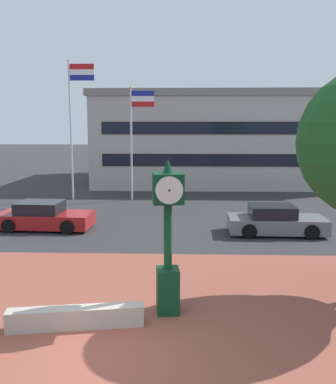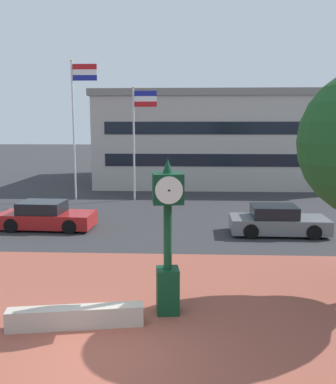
{
  "view_description": "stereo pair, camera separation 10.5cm",
  "coord_description": "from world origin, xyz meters",
  "px_view_note": "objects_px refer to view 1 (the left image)",
  "views": [
    {
      "loc": [
        1.67,
        -8.13,
        4.75
      ],
      "look_at": [
        1.3,
        2.41,
        3.09
      ],
      "focal_mm": 39.48,
      "sensor_mm": 36.0,
      "label": 1
    },
    {
      "loc": [
        1.78,
        -8.13,
        4.75
      ],
      "look_at": [
        1.3,
        2.41,
        3.09
      ],
      "focal_mm": 39.48,
      "sensor_mm": 36.0,
      "label": 2
    }
  ],
  "objects_px": {
    "car_street_near": "(275,221)",
    "flagpole_secondary": "(134,133)",
    "flagpole_primary": "(73,118)",
    "street_clock": "(168,235)",
    "car_street_mid": "(44,217)",
    "civic_building": "(220,138)"
  },
  "relations": [
    {
      "from": "street_clock",
      "to": "flagpole_primary",
      "type": "height_order",
      "value": "flagpole_primary"
    },
    {
      "from": "flagpole_secondary",
      "to": "flagpole_primary",
      "type": "bearing_deg",
      "value": 180.0
    },
    {
      "from": "street_clock",
      "to": "car_street_near",
      "type": "relative_size",
      "value": 0.93
    },
    {
      "from": "car_street_mid",
      "to": "flagpole_primary",
      "type": "relative_size",
      "value": 0.5
    },
    {
      "from": "car_street_near",
      "to": "street_clock",
      "type": "bearing_deg",
      "value": -27.62
    },
    {
      "from": "car_street_near",
      "to": "car_street_mid",
      "type": "xyz_separation_m",
      "value": [
        -10.55,
        0.53,
        0.0
      ]
    },
    {
      "from": "street_clock",
      "to": "flagpole_secondary",
      "type": "distance_m",
      "value": 16.95
    },
    {
      "from": "car_street_near",
      "to": "flagpole_primary",
      "type": "distance_m",
      "value": 14.66
    },
    {
      "from": "car_street_near",
      "to": "flagpole_secondary",
      "type": "distance_m",
      "value": 11.69
    },
    {
      "from": "flagpole_primary",
      "to": "flagpole_secondary",
      "type": "distance_m",
      "value": 3.96
    },
    {
      "from": "flagpole_primary",
      "to": "car_street_near",
      "type": "bearing_deg",
      "value": -37.3
    },
    {
      "from": "flagpole_secondary",
      "to": "civic_building",
      "type": "relative_size",
      "value": 0.35
    },
    {
      "from": "flagpole_secondary",
      "to": "civic_building",
      "type": "bearing_deg",
      "value": 58.89
    },
    {
      "from": "car_street_mid",
      "to": "flagpole_primary",
      "type": "distance_m",
      "value": 9.18
    },
    {
      "from": "car_street_mid",
      "to": "car_street_near",
      "type": "bearing_deg",
      "value": 89.56
    },
    {
      "from": "car_street_near",
      "to": "flagpole_secondary",
      "type": "bearing_deg",
      "value": -138.34
    },
    {
      "from": "car_street_near",
      "to": "car_street_mid",
      "type": "distance_m",
      "value": 10.56
    },
    {
      "from": "car_street_mid",
      "to": "flagpole_secondary",
      "type": "distance_m",
      "value": 9.34
    },
    {
      "from": "car_street_near",
      "to": "flagpole_primary",
      "type": "relative_size",
      "value": 0.48
    },
    {
      "from": "car_street_mid",
      "to": "civic_building",
      "type": "height_order",
      "value": "civic_building"
    },
    {
      "from": "flagpole_primary",
      "to": "street_clock",
      "type": "bearing_deg",
      "value": -68.37
    },
    {
      "from": "car_street_near",
      "to": "flagpole_secondary",
      "type": "xyz_separation_m",
      "value": [
        -7.2,
        8.42,
        3.72
      ]
    }
  ]
}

